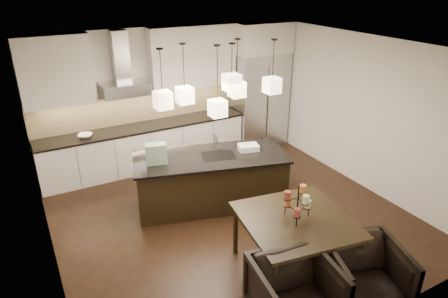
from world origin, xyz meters
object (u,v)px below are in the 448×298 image
refrigerator (259,100)px  armchair_left (295,295)px  island_body (211,181)px  armchair_right (365,276)px  dining_table (294,244)px

refrigerator → armchair_left: 5.40m
refrigerator → armchair_left: refrigerator is taller
island_body → armchair_left: (-0.36, -2.84, -0.02)m
armchair_right → island_body: bearing=119.9°
refrigerator → island_body: 2.95m
refrigerator → island_body: bearing=-139.6°
island_body → dining_table: island_body is taller
island_body → armchair_right: (0.58, -2.99, -0.03)m
refrigerator → dining_table: refrigerator is taller
armchair_left → armchair_right: (0.94, -0.15, -0.01)m
refrigerator → armchair_right: 5.16m
refrigerator → armchair_right: (-1.61, -4.86, -0.66)m
island_body → armchair_left: bearing=-81.6°
refrigerator → dining_table: (-1.99, -3.96, -0.66)m
dining_table → armchair_right: 0.97m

